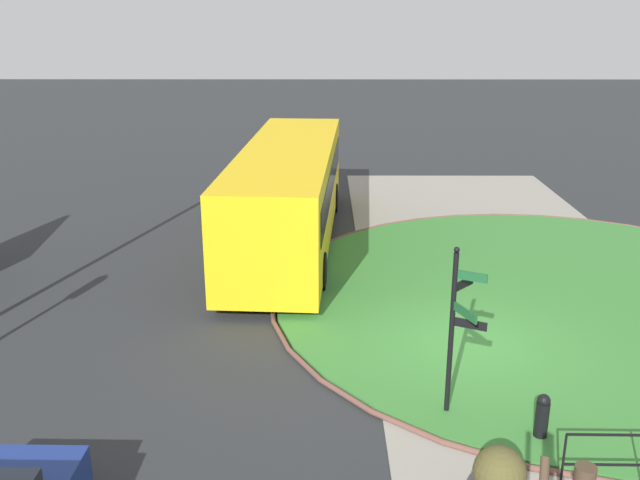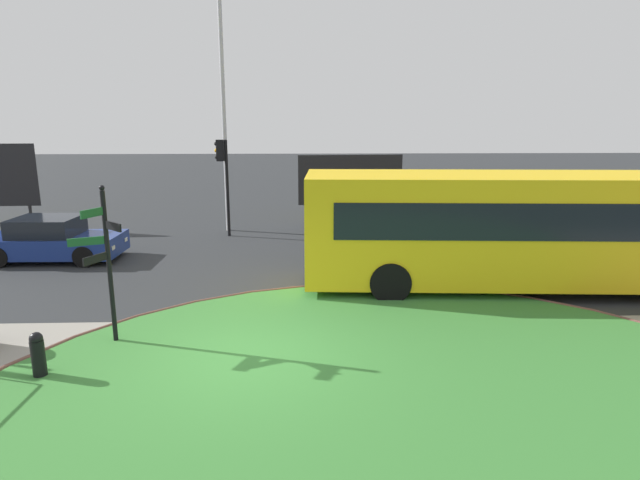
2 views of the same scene
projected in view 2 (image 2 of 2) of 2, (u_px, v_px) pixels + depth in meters
ground at (247, 363)px, 9.53m from camera, size 120.00×120.00×0.00m
sidewalk_paving at (233, 424)px, 7.59m from camera, size 32.00×8.03×0.02m
grass_island at (418, 460)px, 6.74m from camera, size 14.36×14.36×0.10m
grass_kerb_ring at (418, 459)px, 6.74m from camera, size 14.67×14.67×0.11m
signpost_directional at (105, 258)px, 9.83m from camera, size 1.05×0.59×3.15m
bollard_foreground at (38, 356)px, 8.79m from camera, size 0.23×0.23×0.87m
bus_yellow at (530, 228)px, 13.40m from camera, size 11.57×3.26×2.98m
car_near_lane at (52, 240)px, 16.41m from camera, size 4.15×1.96×1.36m
traffic_light_near at (223, 166)px, 19.37m from camera, size 0.49×0.29×3.60m
lamppost_tall at (223, 100)px, 19.80m from camera, size 0.32×0.32×9.49m
billboard_right at (350, 180)px, 22.15m from camera, size 4.42×0.47×2.88m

